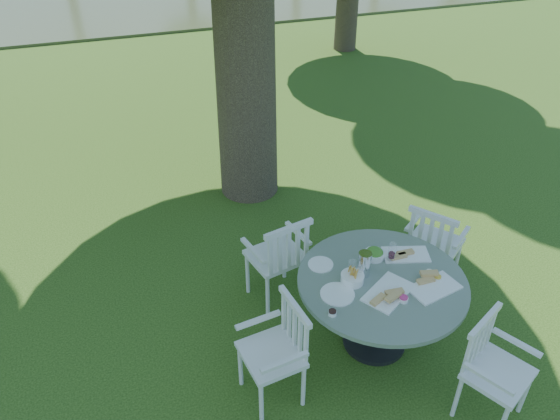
{
  "coord_description": "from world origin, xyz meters",
  "views": [
    {
      "loc": [
        -1.34,
        -3.84,
        3.77
      ],
      "look_at": [
        0.0,
        0.2,
        0.85
      ],
      "focal_mm": 35.0,
      "sensor_mm": 36.0,
      "label": 1
    }
  ],
  "objects": [
    {
      "name": "ground",
      "position": [
        0.0,
        0.0,
        0.0
      ],
      "size": [
        140.0,
        140.0,
        0.0
      ],
      "primitive_type": "plane",
      "color": "#1A380B",
      "rests_on": "ground"
    },
    {
      "name": "table",
      "position": [
        0.53,
        -0.89,
        0.61
      ],
      "size": [
        1.41,
        1.41,
        0.75
      ],
      "color": "black",
      "rests_on": "ground"
    },
    {
      "name": "chair_ne",
      "position": [
        1.35,
        -0.36,
        0.55
      ],
      "size": [
        0.64,
        0.65,
        0.94
      ],
      "rotation": [
        0.0,
        0.0,
        -4.07
      ],
      "color": "silver",
      "rests_on": "ground"
    },
    {
      "name": "chair_nw",
      "position": [
        -0.09,
        -0.13,
        0.57
      ],
      "size": [
        0.58,
        0.56,
        0.97
      ],
      "rotation": [
        0.0,
        0.0,
        -2.91
      ],
      "color": "silver",
      "rests_on": "ground"
    },
    {
      "name": "chair_sw",
      "position": [
        -0.42,
        -1.11,
        0.54
      ],
      "size": [
        0.49,
        0.52,
        0.92
      ],
      "rotation": [
        0.0,
        0.0,
        -1.43
      ],
      "color": "silver",
      "rests_on": "ground"
    },
    {
      "name": "chair_se",
      "position": [
        0.99,
        -1.76,
        0.53
      ],
      "size": [
        0.6,
        0.59,
        0.91
      ],
      "rotation": [
        0.0,
        0.0,
        0.48
      ],
      "color": "silver",
      "rests_on": "ground"
    },
    {
      "name": "tableware",
      "position": [
        0.5,
        -0.83,
        0.79
      ],
      "size": [
        1.16,
        0.83,
        0.22
      ],
      "color": "white",
      "rests_on": "table"
    }
  ]
}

